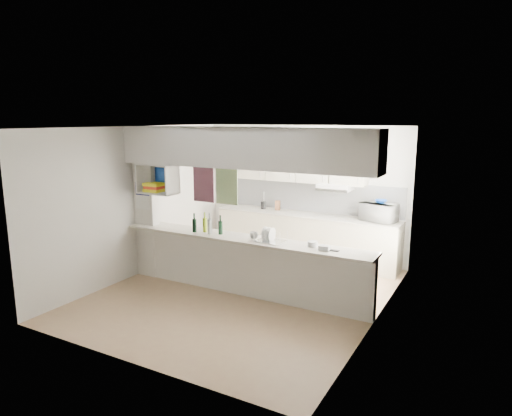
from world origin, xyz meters
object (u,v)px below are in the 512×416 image
Objects in this scene: microwave at (379,212)px; wine_bottles at (207,226)px; bowl at (381,201)px; dish_rack at (271,236)px.

wine_bottles reaches higher than microwave.
microwave is at bearing -114.35° from bowl.
bowl is 0.43× the size of wine_bottles.
dish_rack is at bearing -116.75° from bowl.
microwave is 2.40m from dish_rack.
microwave is 0.20m from bowl.
dish_rack is at bearing 1.36° from wine_bottles.
dish_rack is (-1.08, -2.14, -0.08)m from microwave.
bowl reaches higher than wine_bottles.
bowl is 2.45m from dish_rack.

